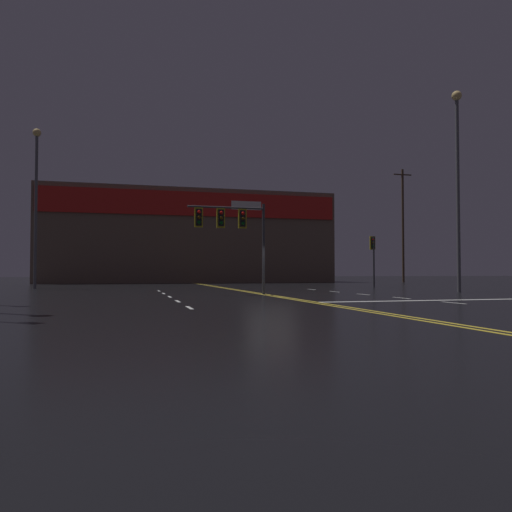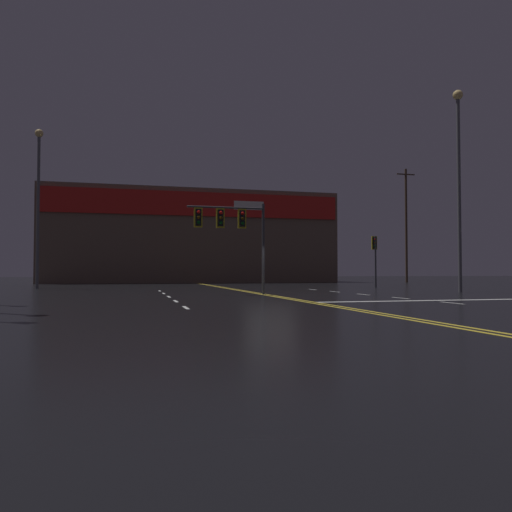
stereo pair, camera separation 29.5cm
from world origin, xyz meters
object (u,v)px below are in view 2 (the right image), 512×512
Objects in this scene: traffic_signal_median at (230,223)px; traffic_signal_corner_northeast at (375,250)px; streetlight_far_left at (38,189)px; streetlight_far_right at (459,166)px.

traffic_signal_median is 1.23× the size of traffic_signal_corner_northeast.
streetlight_far_right is at bearing -27.52° from streetlight_far_left.
traffic_signal_median is 0.42× the size of streetlight_far_left.
streetlight_far_left is (-11.05, 12.22, 3.31)m from traffic_signal_median.
traffic_signal_median reaches higher than traffic_signal_corner_northeast.
streetlight_far_right is (24.14, -12.58, 0.23)m from streetlight_far_left.
traffic_signal_corner_northeast is 10.10m from streetlight_far_right.
streetlight_far_right is at bearing -1.54° from traffic_signal_median.
traffic_signal_corner_northeast is 0.33× the size of streetlight_far_right.
streetlight_far_left reaches higher than traffic_signal_median.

